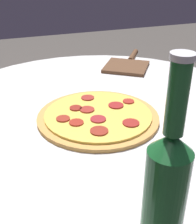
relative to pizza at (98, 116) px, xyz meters
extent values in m
cylinder|color=silver|center=(0.05, -0.03, -0.39)|extent=(0.09, 0.09, 0.72)
cylinder|color=silver|center=(0.05, -0.03, -0.02)|extent=(1.02, 1.02, 0.02)
cylinder|color=#C68E47|center=(0.00, 0.00, 0.00)|extent=(0.32, 0.32, 0.01)
cylinder|color=#E0BC4C|center=(0.00, 0.00, 0.01)|extent=(0.28, 0.28, 0.01)
cylinder|color=maroon|center=(0.10, 0.00, 0.01)|extent=(0.04, 0.04, 0.00)
cylinder|color=maroon|center=(0.03, 0.02, 0.01)|extent=(0.04, 0.04, 0.00)
cylinder|color=maroon|center=(0.04, -0.11, 0.01)|extent=(0.03, 0.03, 0.00)
cylinder|color=maroon|center=(0.00, 0.09, 0.01)|extent=(0.04, 0.04, 0.00)
cylinder|color=maroon|center=(-0.08, -0.06, 0.01)|extent=(0.04, 0.04, 0.00)
cylinder|color=maroon|center=(-0.03, 0.01, 0.01)|extent=(0.04, 0.04, 0.00)
cylinder|color=maroon|center=(0.05, 0.05, 0.01)|extent=(0.03, 0.03, 0.00)
cylinder|color=maroon|center=(-0.03, 0.07, 0.01)|extent=(0.04, 0.04, 0.00)
cylinder|color=maroon|center=(-0.09, 0.03, 0.01)|extent=(0.04, 0.04, 0.00)
cylinder|color=maroon|center=(0.02, -0.06, 0.01)|extent=(0.04, 0.04, 0.00)
cylinder|color=#195628|center=(-0.40, 0.05, 0.08)|extent=(0.06, 0.06, 0.17)
cone|color=#195628|center=(-0.40, 0.05, 0.17)|extent=(0.06, 0.06, 0.03)
cylinder|color=#195628|center=(-0.40, 0.05, 0.23)|extent=(0.03, 0.03, 0.10)
cylinder|color=silver|center=(-0.40, 0.05, 0.29)|extent=(0.03, 0.03, 0.01)
cube|color=brown|center=(0.34, -0.24, 0.00)|extent=(0.22, 0.22, 0.01)
cylinder|color=brown|center=(0.45, -0.32, 0.00)|extent=(0.12, 0.10, 0.02)
camera|label=1|loc=(-0.68, 0.25, 0.39)|focal=50.00mm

